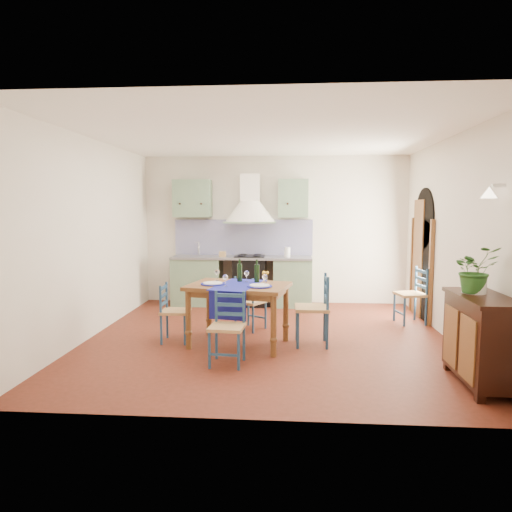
# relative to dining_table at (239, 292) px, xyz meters

# --- Properties ---
(floor) EXTENTS (5.00, 5.00, 0.00)m
(floor) POSITION_rel_dining_table_xyz_m (0.38, 0.35, -0.72)
(floor) COLOR #461B0F
(floor) RESTS_ON ground
(back_wall) EXTENTS (5.00, 0.96, 2.80)m
(back_wall) POSITION_rel_dining_table_xyz_m (-0.09, 2.64, 0.33)
(back_wall) COLOR beige
(back_wall) RESTS_ON ground
(right_wall) EXTENTS (0.26, 5.00, 2.80)m
(right_wall) POSITION_rel_dining_table_xyz_m (2.87, 0.62, 0.62)
(right_wall) COLOR beige
(right_wall) RESTS_ON ground
(left_wall) EXTENTS (0.04, 5.00, 2.80)m
(left_wall) POSITION_rel_dining_table_xyz_m (-2.12, 0.35, 0.68)
(left_wall) COLOR beige
(left_wall) RESTS_ON ground
(ceiling) EXTENTS (5.00, 5.00, 0.01)m
(ceiling) POSITION_rel_dining_table_xyz_m (0.38, 0.35, 2.08)
(ceiling) COLOR white
(ceiling) RESTS_ON back_wall
(dining_table) EXTENTS (1.43, 1.12, 1.13)m
(dining_table) POSITION_rel_dining_table_xyz_m (0.00, 0.00, 0.00)
(dining_table) COLOR brown
(dining_table) RESTS_ON ground
(chair_near) EXTENTS (0.42, 0.42, 0.84)m
(chair_near) POSITION_rel_dining_table_xyz_m (-0.05, -0.75, -0.29)
(chair_near) COLOR navy
(chair_near) RESTS_ON ground
(chair_far) EXTENTS (0.52, 0.52, 0.81)m
(chair_far) POSITION_rel_dining_table_xyz_m (0.07, 0.77, -0.30)
(chair_far) COLOR navy
(chair_far) RESTS_ON ground
(chair_left) EXTENTS (0.38, 0.38, 0.80)m
(chair_left) POSITION_rel_dining_table_xyz_m (-0.90, 0.08, -0.31)
(chair_left) COLOR navy
(chair_left) RESTS_ON ground
(chair_right) EXTENTS (0.45, 0.45, 0.95)m
(chair_right) POSITION_rel_dining_table_xyz_m (1.00, 0.08, -0.23)
(chair_right) COLOR navy
(chair_right) RESTS_ON ground
(chair_spare) EXTENTS (0.49, 0.49, 0.88)m
(chair_spare) POSITION_rel_dining_table_xyz_m (2.61, 1.35, -0.26)
(chair_spare) COLOR navy
(chair_spare) RESTS_ON ground
(sideboard) EXTENTS (0.50, 1.05, 0.94)m
(sideboard) POSITION_rel_dining_table_xyz_m (2.64, -1.20, -0.21)
(sideboard) COLOR black
(sideboard) RESTS_ON ground
(potted_plant) EXTENTS (0.50, 0.46, 0.49)m
(potted_plant) POSITION_rel_dining_table_xyz_m (2.60, -1.05, 0.46)
(potted_plant) COLOR #245720
(potted_plant) RESTS_ON sideboard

